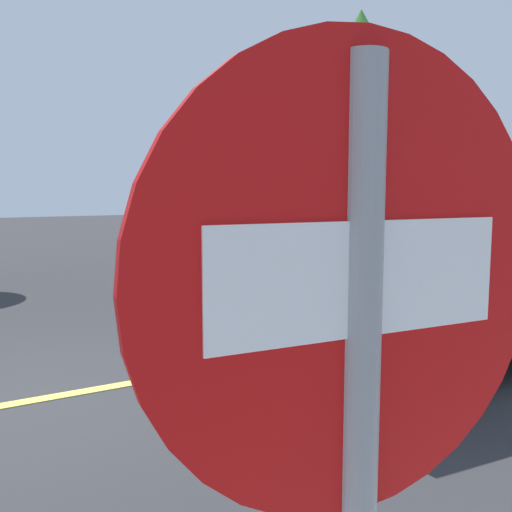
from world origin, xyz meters
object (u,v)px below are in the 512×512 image
Objects in this scene: stop_sign at (355,496)px; tree_centre_verge at (438,156)px; white_van at (468,258)px; tree_left_verge at (360,67)px.

tree_centre_verge is at bearing 41.81° from stop_sign.
stop_sign is 0.44× the size of white_van.
tree_left_verge is 6.06m from tree_centre_verge.
white_van is 0.81× the size of tree_left_verge.
tree_centre_verge is (9.40, 9.02, 1.94)m from white_van.
tree_centre_verge reaches higher than white_van.
white_van is 13.17m from tree_centre_verge.
tree_centre_verge is at bearing 22.05° from tree_left_verge.
white_van is at bearing -136.18° from tree_centre_verge.
tree_left_verge is (9.13, 10.76, 3.59)m from stop_sign.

